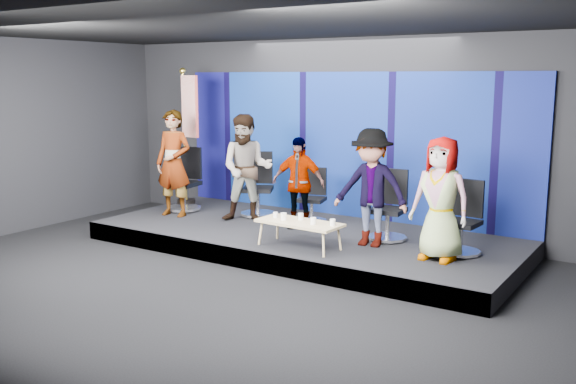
# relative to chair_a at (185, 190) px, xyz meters

# --- Properties ---
(ground) EXTENTS (10.00, 10.00, 0.00)m
(ground) POSITION_rel_chair_a_xyz_m (2.79, -2.71, -0.69)
(ground) COLOR black
(ground) RESTS_ON ground
(room_walls) EXTENTS (10.02, 8.02, 3.51)m
(room_walls) POSITION_rel_chair_a_xyz_m (2.79, -2.71, 1.74)
(room_walls) COLOR black
(room_walls) RESTS_ON ground
(riser) EXTENTS (7.00, 3.00, 0.30)m
(riser) POSITION_rel_chair_a_xyz_m (2.79, -0.21, -0.54)
(riser) COLOR black
(riser) RESTS_ON ground
(backdrop) EXTENTS (7.00, 0.08, 2.60)m
(backdrop) POSITION_rel_chair_a_xyz_m (2.79, 1.24, 0.91)
(backdrop) COLOR #0F064F
(backdrop) RESTS_ON riser
(chair_a) EXTENTS (0.76, 0.76, 1.19)m
(chair_a) POSITION_rel_chair_a_xyz_m (0.00, 0.00, 0.00)
(chair_a) COLOR silver
(chair_a) RESTS_ON riser
(panelist_a) EXTENTS (0.76, 0.56, 1.93)m
(panelist_a) POSITION_rel_chair_a_xyz_m (0.18, -0.48, 0.57)
(panelist_a) COLOR black
(panelist_a) RESTS_ON riser
(chair_b) EXTENTS (0.88, 0.88, 1.16)m
(chair_b) POSITION_rel_chair_a_xyz_m (1.46, 0.36, -0.01)
(chair_b) COLOR silver
(chair_b) RESTS_ON riser
(panelist_b) EXTENTS (1.14, 1.06, 1.88)m
(panelist_b) POSITION_rel_chair_a_xyz_m (1.58, -0.14, 0.55)
(panelist_b) COLOR black
(panelist_b) RESTS_ON riser
(chair_c) EXTENTS (0.64, 0.64, 0.95)m
(chair_c) POSITION_rel_chair_a_xyz_m (2.58, 0.42, -0.08)
(chair_c) COLOR silver
(chair_c) RESTS_ON riser
(panelist_c) EXTENTS (0.96, 0.57, 1.54)m
(panelist_c) POSITION_rel_chair_a_xyz_m (2.59, -0.08, 0.38)
(panelist_c) COLOR black
(panelist_c) RESTS_ON riser
(chair_d) EXTENTS (0.66, 0.66, 1.09)m
(chair_d) POSITION_rel_chair_a_xyz_m (4.20, 0.03, -0.03)
(chair_d) COLOR silver
(chair_d) RESTS_ON riser
(panelist_d) EXTENTS (1.19, 0.74, 1.77)m
(panelist_d) POSITION_rel_chair_a_xyz_m (4.12, -0.47, 0.49)
(panelist_d) COLOR black
(panelist_d) RESTS_ON riser
(chair_e) EXTENTS (0.65, 0.65, 1.06)m
(chair_e) POSITION_rel_chair_a_xyz_m (5.42, -0.16, -0.04)
(chair_e) COLOR silver
(chair_e) RESTS_ON riser
(panelist_e) EXTENTS (0.89, 0.62, 1.72)m
(panelist_e) POSITION_rel_chair_a_xyz_m (5.25, -0.63, 0.47)
(panelist_e) COLOR black
(panelist_e) RESTS_ON riser
(coffee_table) EXTENTS (1.32, 0.62, 0.40)m
(coffee_table) POSITION_rel_chair_a_xyz_m (3.29, -1.16, -0.03)
(coffee_table) COLOR tan
(coffee_table) RESTS_ON riser
(mug_a) EXTENTS (0.07, 0.07, 0.08)m
(mug_a) POSITION_rel_chair_a_xyz_m (2.84, -1.12, 0.05)
(mug_a) COLOR white
(mug_a) RESTS_ON coffee_table
(mug_b) EXTENTS (0.09, 0.09, 0.11)m
(mug_b) POSITION_rel_chair_a_xyz_m (3.03, -1.20, 0.06)
(mug_b) COLOR white
(mug_b) RESTS_ON coffee_table
(mug_c) EXTENTS (0.08, 0.08, 0.10)m
(mug_c) POSITION_rel_chair_a_xyz_m (3.24, -1.04, 0.06)
(mug_c) COLOR white
(mug_c) RESTS_ON coffee_table
(mug_d) EXTENTS (0.09, 0.09, 0.10)m
(mug_d) POSITION_rel_chair_a_xyz_m (3.55, -1.20, 0.06)
(mug_d) COLOR white
(mug_d) RESTS_ON coffee_table
(mug_e) EXTENTS (0.08, 0.08, 0.09)m
(mug_e) POSITION_rel_chair_a_xyz_m (3.83, -1.11, 0.05)
(mug_e) COLOR white
(mug_e) RESTS_ON coffee_table
(flag_stand) EXTENTS (0.61, 0.36, 2.68)m
(flag_stand) POSITION_rel_chair_a_xyz_m (-0.18, 0.33, 1.03)
(flag_stand) COLOR black
(flag_stand) RESTS_ON riser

